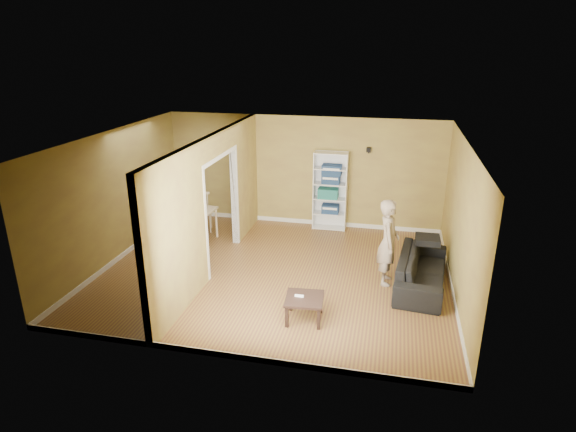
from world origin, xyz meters
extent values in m
plane|color=olive|center=(0.00, 0.00, 0.00)|extent=(6.50, 6.50, 0.00)
plane|color=white|center=(0.00, 0.00, 2.60)|extent=(6.50, 6.50, 0.00)
plane|color=#AFA147|center=(0.00, 2.75, 1.30)|extent=(6.50, 0.00, 6.50)
plane|color=#AFA147|center=(0.00, -2.75, 1.30)|extent=(6.50, 0.00, 6.50)
plane|color=#AFA147|center=(-3.25, 0.00, 1.30)|extent=(0.00, 5.50, 5.50)
plane|color=#AFA147|center=(3.25, 0.00, 1.30)|extent=(0.00, 5.50, 5.50)
cube|color=black|center=(1.50, 2.69, 1.90)|extent=(0.10, 0.10, 0.10)
imported|color=black|center=(2.70, 0.08, 0.39)|extent=(2.15, 1.10, 0.79)
imported|color=slate|center=(2.07, 0.06, 0.94)|extent=(0.70, 0.55, 1.87)
cube|color=white|center=(0.30, 2.56, 0.92)|extent=(0.02, 0.34, 1.84)
cube|color=white|center=(1.06, 2.56, 0.92)|extent=(0.02, 0.34, 1.84)
cube|color=white|center=(0.68, 2.71, 0.92)|extent=(0.77, 0.02, 1.84)
cube|color=white|center=(0.68, 2.56, 0.02)|extent=(0.73, 0.34, 0.02)
cube|color=white|center=(0.68, 2.56, 0.38)|extent=(0.73, 0.34, 0.02)
cube|color=white|center=(0.68, 2.56, 0.74)|extent=(0.73, 0.34, 0.02)
cube|color=white|center=(0.68, 2.56, 1.10)|extent=(0.73, 0.34, 0.02)
cube|color=white|center=(0.68, 2.56, 1.46)|extent=(0.73, 0.34, 0.02)
cube|color=white|center=(0.68, 2.56, 1.82)|extent=(0.73, 0.34, 0.02)
cube|color=navy|center=(0.70, 2.56, 0.49)|extent=(0.39, 0.26, 0.20)
cube|color=#15644F|center=(0.63, 2.56, 0.87)|extent=(0.46, 0.30, 0.23)
cube|color=navy|center=(0.69, 2.56, 1.21)|extent=(0.41, 0.27, 0.21)
cube|color=navy|center=(0.70, 2.56, 1.45)|extent=(0.44, 0.29, 0.23)
cube|color=black|center=(0.85, -1.52, 0.37)|extent=(0.59, 0.59, 0.04)
cube|color=black|center=(0.60, -1.77, 0.18)|extent=(0.05, 0.05, 0.35)
cube|color=black|center=(1.10, -1.77, 0.18)|extent=(0.05, 0.05, 0.35)
cube|color=black|center=(0.60, -1.27, 0.18)|extent=(0.05, 0.05, 0.35)
cube|color=black|center=(1.10, -1.27, 0.18)|extent=(0.05, 0.05, 0.35)
cube|color=white|center=(0.76, -1.51, 0.41)|extent=(0.14, 0.04, 0.03)
cube|color=tan|center=(-2.29, 1.17, 0.70)|extent=(1.16, 0.77, 0.04)
cylinder|color=tan|center=(-2.82, 0.83, 0.34)|extent=(0.05, 0.05, 0.68)
cylinder|color=tan|center=(-1.76, 0.83, 0.34)|extent=(0.05, 0.05, 0.68)
cylinder|color=tan|center=(-2.82, 1.50, 0.34)|extent=(0.05, 0.05, 0.68)
cylinder|color=tan|center=(-1.76, 1.50, 0.34)|extent=(0.05, 0.05, 0.68)
camera|label=1|loc=(2.04, -8.08, 4.18)|focal=30.00mm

